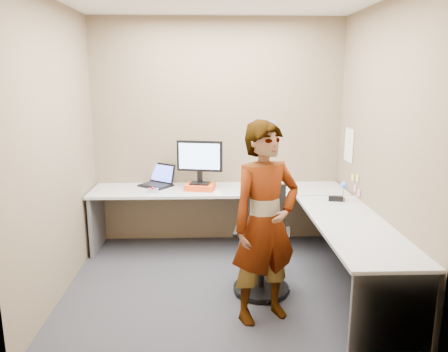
{
  "coord_description": "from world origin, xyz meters",
  "views": [
    {
      "loc": [
        -0.11,
        -3.98,
        2.02
      ],
      "look_at": [
        0.04,
        0.25,
        1.05
      ],
      "focal_mm": 35.0,
      "sensor_mm": 36.0,
      "label": 1
    }
  ],
  "objects_px": {
    "monitor": "(200,159)",
    "office_chair": "(262,249)",
    "desk": "(261,216)",
    "person": "(265,223)"
  },
  "relations": [
    {
      "from": "desk",
      "to": "monitor",
      "type": "bearing_deg",
      "value": 138.23
    },
    {
      "from": "monitor",
      "to": "office_chair",
      "type": "xyz_separation_m",
      "value": [
        0.61,
        -1.07,
        -0.68
      ]
    },
    {
      "from": "desk",
      "to": "monitor",
      "type": "xyz_separation_m",
      "value": [
        -0.65,
        0.58,
        0.5
      ]
    },
    {
      "from": "desk",
      "to": "monitor",
      "type": "distance_m",
      "value": 1.01
    },
    {
      "from": "person",
      "to": "office_chair",
      "type": "bearing_deg",
      "value": 60.38
    },
    {
      "from": "office_chair",
      "to": "desk",
      "type": "bearing_deg",
      "value": 94.92
    },
    {
      "from": "desk",
      "to": "office_chair",
      "type": "height_order",
      "value": "office_chair"
    },
    {
      "from": "desk",
      "to": "person",
      "type": "height_order",
      "value": "person"
    },
    {
      "from": "person",
      "to": "monitor",
      "type": "bearing_deg",
      "value": 85.1
    },
    {
      "from": "desk",
      "to": "monitor",
      "type": "relative_size",
      "value": 5.65
    }
  ]
}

